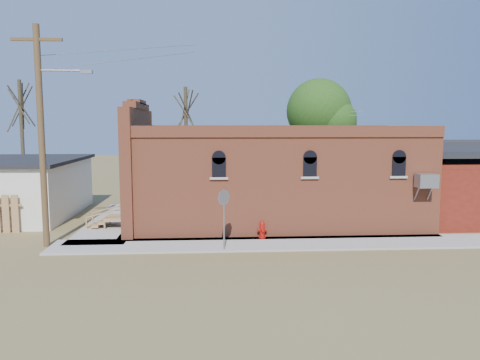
{
  "coord_description": "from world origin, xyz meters",
  "views": [
    {
      "loc": [
        -1.3,
        -18.27,
        5.06
      ],
      "look_at": [
        0.04,
        3.97,
        2.4
      ],
      "focal_mm": 35.0,
      "sensor_mm": 36.0,
      "label": 1
    }
  ],
  "objects": [
    {
      "name": "tree_bare_far",
      "position": [
        -14.0,
        14.0,
        6.36
      ],
      "size": [
        2.8,
        2.8,
        8.16
      ],
      "color": "brown",
      "rests_on": "ground"
    },
    {
      "name": "sidewalk_west",
      "position": [
        -6.3,
        6.0,
        0.04
      ],
      "size": [
        2.6,
        10.0,
        0.08
      ],
      "primitive_type": "cube",
      "color": "#9E9991",
      "rests_on": "ground"
    },
    {
      "name": "stop_sign",
      "position": [
        -0.84,
        0.0,
        1.95
      ],
      "size": [
        0.49,
        0.52,
        2.44
      ],
      "rotation": [
        0.0,
        0.0,
        0.38
      ],
      "color": "gray",
      "rests_on": "sidewalk_south"
    },
    {
      "name": "sidewalk_south",
      "position": [
        1.5,
        0.9,
        0.04
      ],
      "size": [
        19.0,
        2.2,
        0.08
      ],
      "primitive_type": "cube",
      "color": "#9E9991",
      "rests_on": "ground"
    },
    {
      "name": "brick_bar",
      "position": [
        1.64,
        5.49,
        2.34
      ],
      "size": [
        16.4,
        7.97,
        6.3
      ],
      "color": "#B55737",
      "rests_on": "ground"
    },
    {
      "name": "red_shed",
      "position": [
        11.5,
        5.5,
        2.27
      ],
      "size": [
        5.4,
        6.4,
        4.3
      ],
      "color": "#5D170F",
      "rests_on": "ground"
    },
    {
      "name": "tree_leafy",
      "position": [
        6.0,
        13.5,
        5.93
      ],
      "size": [
        4.4,
        4.4,
        8.15
      ],
      "color": "brown",
      "rests_on": "ground"
    },
    {
      "name": "trash_barrel",
      "position": [
        -5.3,
        5.65,
        0.46
      ],
      "size": [
        0.53,
        0.53,
        0.77
      ],
      "primitive_type": "cylinder",
      "rotation": [
        0.0,
        0.0,
        0.06
      ],
      "color": "navy",
      "rests_on": "sidewalk_west"
    },
    {
      "name": "fire_hydrant",
      "position": [
        0.89,
        1.8,
        0.45
      ],
      "size": [
        0.43,
        0.42,
        0.75
      ],
      "rotation": [
        0.0,
        0.0,
        0.26
      ],
      "color": "#9D0E09",
      "rests_on": "sidewalk_south"
    },
    {
      "name": "ground",
      "position": [
        0.0,
        0.0,
        0.0
      ],
      "size": [
        120.0,
        120.0,
        0.0
      ],
      "primitive_type": "plane",
      "color": "brown",
      "rests_on": "ground"
    },
    {
      "name": "tree_bare_near",
      "position": [
        -3.0,
        13.0,
        5.96
      ],
      "size": [
        2.8,
        2.8,
        7.65
      ],
      "color": "brown",
      "rests_on": "ground"
    },
    {
      "name": "utility_pole",
      "position": [
        -8.14,
        1.2,
        4.77
      ],
      "size": [
        3.12,
        0.26,
        9.0
      ],
      "color": "brown",
      "rests_on": "ground"
    }
  ]
}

